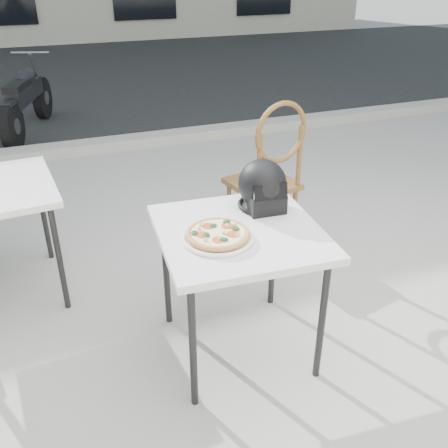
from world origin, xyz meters
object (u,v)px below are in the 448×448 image
object	(u,v)px
cafe_table_main	(239,241)
plate	(218,238)
pizza	(218,233)
cafe_chair_main	(270,169)
motorcycle	(27,101)
helmet	(263,187)

from	to	relation	value
cafe_table_main	plate	world-z (taller)	plate
pizza	cafe_chair_main	xyz separation A→B (m)	(0.75, 1.00, -0.16)
pizza	motorcycle	world-z (taller)	motorcycle
pizza	helmet	size ratio (longest dim) A/B	1.40
cafe_table_main	helmet	distance (m)	0.33
cafe_table_main	pizza	size ratio (longest dim) A/B	2.13
cafe_table_main	cafe_chair_main	distance (m)	1.13
plate	motorcycle	world-z (taller)	motorcycle
cafe_table_main	cafe_chair_main	xyz separation A→B (m)	(0.62, 0.94, -0.06)
motorcycle	cafe_chair_main	bearing A→B (deg)	-48.60
cafe_chair_main	motorcycle	world-z (taller)	cafe_chair_main
plate	helmet	bearing A→B (deg)	35.35
cafe_table_main	motorcycle	distance (m)	4.59
helmet	cafe_chair_main	world-z (taller)	cafe_chair_main
pizza	cafe_chair_main	world-z (taller)	cafe_chair_main
cafe_chair_main	motorcycle	distance (m)	3.88
plate	helmet	size ratio (longest dim) A/B	1.40
cafe_chair_main	cafe_table_main	bearing A→B (deg)	44.49
plate	motorcycle	bearing A→B (deg)	99.87
plate	cafe_chair_main	xyz separation A→B (m)	(0.75, 1.00, -0.13)
plate	helmet	xyz separation A→B (m)	(0.34, 0.24, 0.11)
plate	cafe_table_main	bearing A→B (deg)	23.29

